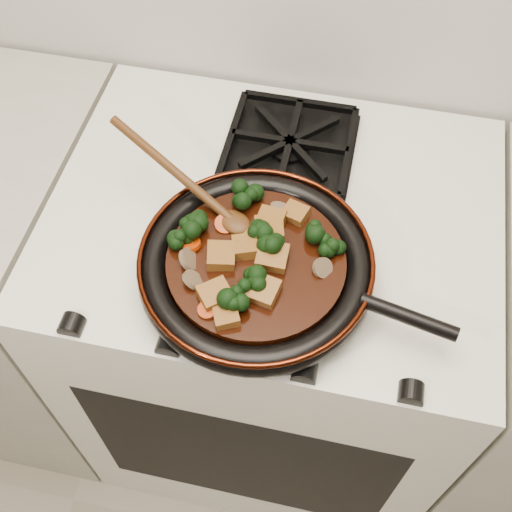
# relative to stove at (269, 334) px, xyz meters

# --- Properties ---
(stove) EXTENTS (0.76, 0.60, 0.90)m
(stove) POSITION_rel_stove_xyz_m (0.00, 0.00, 0.00)
(stove) COLOR silver
(stove) RESTS_ON ground
(burner_grate_front) EXTENTS (0.23, 0.23, 0.03)m
(burner_grate_front) POSITION_rel_stove_xyz_m (0.00, -0.14, 0.46)
(burner_grate_front) COLOR black
(burner_grate_front) RESTS_ON stove
(burner_grate_back) EXTENTS (0.23, 0.23, 0.03)m
(burner_grate_back) POSITION_rel_stove_xyz_m (0.00, 0.14, 0.46)
(burner_grate_back) COLOR black
(burner_grate_back) RESTS_ON stove
(skillet) EXTENTS (0.48, 0.36, 0.05)m
(skillet) POSITION_rel_stove_xyz_m (0.00, -0.14, 0.49)
(skillet) COLOR black
(skillet) RESTS_ON burner_grate_front
(braising_sauce) EXTENTS (0.27, 0.27, 0.02)m
(braising_sauce) POSITION_rel_stove_xyz_m (-0.00, -0.14, 0.50)
(braising_sauce) COLOR black
(braising_sauce) RESTS_ON skillet
(tofu_cube_0) EXTENTS (0.05, 0.05, 0.02)m
(tofu_cube_0) POSITION_rel_stove_xyz_m (-0.02, -0.25, 0.52)
(tofu_cube_0) COLOR brown
(tofu_cube_0) RESTS_ON braising_sauce
(tofu_cube_1) EXTENTS (0.05, 0.05, 0.03)m
(tofu_cube_1) POSITION_rel_stove_xyz_m (0.02, -0.14, 0.52)
(tofu_cube_1) COLOR brown
(tofu_cube_1) RESTS_ON braising_sauce
(tofu_cube_2) EXTENTS (0.05, 0.05, 0.03)m
(tofu_cube_2) POSITION_rel_stove_xyz_m (0.01, -0.08, 0.52)
(tofu_cube_2) COLOR brown
(tofu_cube_2) RESTS_ON braising_sauce
(tofu_cube_3) EXTENTS (0.05, 0.05, 0.03)m
(tofu_cube_3) POSITION_rel_stove_xyz_m (-0.05, -0.15, 0.52)
(tofu_cube_3) COLOR brown
(tofu_cube_3) RESTS_ON braising_sauce
(tofu_cube_4) EXTENTS (0.05, 0.05, 0.03)m
(tofu_cube_4) POSITION_rel_stove_xyz_m (0.02, -0.20, 0.52)
(tofu_cube_4) COLOR brown
(tofu_cube_4) RESTS_ON braising_sauce
(tofu_cube_5) EXTENTS (0.04, 0.04, 0.02)m
(tofu_cube_5) POSITION_rel_stove_xyz_m (-0.01, -0.12, 0.52)
(tofu_cube_5) COLOR brown
(tofu_cube_5) RESTS_ON braising_sauce
(tofu_cube_6) EXTENTS (0.05, 0.05, 0.03)m
(tofu_cube_6) POSITION_rel_stove_xyz_m (0.01, -0.09, 0.52)
(tofu_cube_6) COLOR brown
(tofu_cube_6) RESTS_ON braising_sauce
(tofu_cube_7) EXTENTS (0.06, 0.06, 0.03)m
(tofu_cube_7) POSITION_rel_stove_xyz_m (-0.04, -0.22, 0.52)
(tofu_cube_7) COLOR brown
(tofu_cube_7) RESTS_ON braising_sauce
(tofu_cube_8) EXTENTS (0.05, 0.04, 0.03)m
(tofu_cube_8) POSITION_rel_stove_xyz_m (0.04, -0.05, 0.52)
(tofu_cube_8) COLOR brown
(tofu_cube_8) RESTS_ON braising_sauce
(tofu_cube_9) EXTENTS (0.05, 0.05, 0.02)m
(tofu_cube_9) POSITION_rel_stove_xyz_m (-0.02, -0.13, 0.52)
(tofu_cube_9) COLOR brown
(tofu_cube_9) RESTS_ON braising_sauce
(broccoli_floret_0) EXTENTS (0.08, 0.07, 0.07)m
(broccoli_floret_0) POSITION_rel_stove_xyz_m (0.01, -0.19, 0.52)
(broccoli_floret_0) COLOR black
(broccoli_floret_0) RESTS_ON braising_sauce
(broccoli_floret_1) EXTENTS (0.08, 0.08, 0.06)m
(broccoli_floret_1) POSITION_rel_stove_xyz_m (0.03, -0.13, 0.52)
(broccoli_floret_1) COLOR black
(broccoli_floret_1) RESTS_ON braising_sauce
(broccoli_floret_2) EXTENTS (0.08, 0.08, 0.08)m
(broccoli_floret_2) POSITION_rel_stove_xyz_m (-0.01, -0.23, 0.52)
(broccoli_floret_2) COLOR black
(broccoli_floret_2) RESTS_ON braising_sauce
(broccoli_floret_3) EXTENTS (0.07, 0.07, 0.07)m
(broccoli_floret_3) POSITION_rel_stove_xyz_m (-0.11, -0.10, 0.52)
(broccoli_floret_3) COLOR black
(broccoli_floret_3) RESTS_ON braising_sauce
(broccoli_floret_4) EXTENTS (0.08, 0.08, 0.06)m
(broccoli_floret_4) POSITION_rel_stove_xyz_m (0.07, -0.08, 0.52)
(broccoli_floret_4) COLOR black
(broccoli_floret_4) RESTS_ON braising_sauce
(broccoli_floret_5) EXTENTS (0.06, 0.06, 0.05)m
(broccoli_floret_5) POSITION_rel_stove_xyz_m (0.00, -0.10, 0.52)
(broccoli_floret_5) COLOR black
(broccoli_floret_5) RESTS_ON braising_sauce
(broccoli_floret_6) EXTENTS (0.06, 0.07, 0.07)m
(broccoli_floret_6) POSITION_rel_stove_xyz_m (-0.11, -0.14, 0.52)
(broccoli_floret_6) COLOR black
(broccoli_floret_6) RESTS_ON braising_sauce
(broccoli_floret_7) EXTENTS (0.06, 0.06, 0.06)m
(broccoli_floret_7) POSITION_rel_stove_xyz_m (0.11, -0.10, 0.52)
(broccoli_floret_7) COLOR black
(broccoli_floret_7) RESTS_ON braising_sauce
(broccoli_floret_8) EXTENTS (0.09, 0.08, 0.07)m
(broccoli_floret_8) POSITION_rel_stove_xyz_m (-0.04, -0.04, 0.52)
(broccoli_floret_8) COLOR black
(broccoli_floret_8) RESTS_ON braising_sauce
(carrot_coin_0) EXTENTS (0.03, 0.03, 0.02)m
(carrot_coin_0) POSITION_rel_stove_xyz_m (-0.06, -0.09, 0.51)
(carrot_coin_0) COLOR #A52B04
(carrot_coin_0) RESTS_ON braising_sauce
(carrot_coin_1) EXTENTS (0.03, 0.03, 0.01)m
(carrot_coin_1) POSITION_rel_stove_xyz_m (-0.00, -0.08, 0.51)
(carrot_coin_1) COLOR #A52B04
(carrot_coin_1) RESTS_ON braising_sauce
(carrot_coin_2) EXTENTS (0.03, 0.03, 0.01)m
(carrot_coin_2) POSITION_rel_stove_xyz_m (-0.05, -0.24, 0.51)
(carrot_coin_2) COLOR #A52B04
(carrot_coin_2) RESTS_ON braising_sauce
(carrot_coin_3) EXTENTS (0.03, 0.03, 0.02)m
(carrot_coin_3) POSITION_rel_stove_xyz_m (-0.03, -0.23, 0.51)
(carrot_coin_3) COLOR #A52B04
(carrot_coin_3) RESTS_ON braising_sauce
(carrot_coin_4) EXTENTS (0.03, 0.03, 0.02)m
(carrot_coin_4) POSITION_rel_stove_xyz_m (-0.10, -0.14, 0.51)
(carrot_coin_4) COLOR #A52B04
(carrot_coin_4) RESTS_ON braising_sauce
(mushroom_slice_0) EXTENTS (0.04, 0.04, 0.03)m
(mushroom_slice_0) POSITION_rel_stove_xyz_m (-0.10, -0.17, 0.52)
(mushroom_slice_0) COLOR brown
(mushroom_slice_0) RESTS_ON braising_sauce
(mushroom_slice_1) EXTENTS (0.04, 0.04, 0.03)m
(mushroom_slice_1) POSITION_rel_stove_xyz_m (0.10, -0.14, 0.52)
(mushroom_slice_1) COLOR brown
(mushroom_slice_1) RESTS_ON braising_sauce
(mushroom_slice_2) EXTENTS (0.04, 0.04, 0.03)m
(mushroom_slice_2) POSITION_rel_stove_xyz_m (-0.08, -0.20, 0.52)
(mushroom_slice_2) COLOR brown
(mushroom_slice_2) RESTS_ON braising_sauce
(mushroom_slice_3) EXTENTS (0.04, 0.04, 0.02)m
(mushroom_slice_3) POSITION_rel_stove_xyz_m (0.02, -0.05, 0.52)
(mushroom_slice_3) COLOR brown
(mushroom_slice_3) RESTS_ON braising_sauce
(wooden_spoon) EXTENTS (0.16, 0.10, 0.26)m
(wooden_spoon) POSITION_rel_stove_xyz_m (-0.11, -0.05, 0.53)
(wooden_spoon) COLOR #46270F
(wooden_spoon) RESTS_ON braising_sauce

